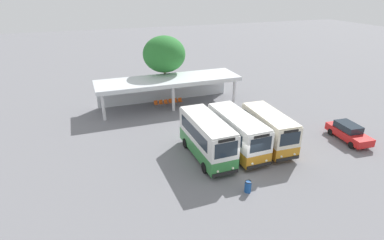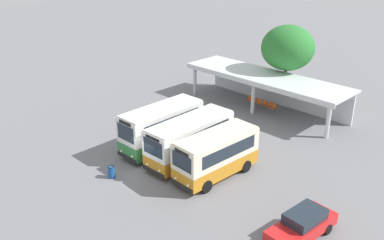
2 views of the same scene
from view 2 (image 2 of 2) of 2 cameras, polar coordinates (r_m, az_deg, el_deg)
ground_plane at (r=30.76m, az=-6.24°, el=-7.00°), size 180.00×180.00×0.00m
city_bus_nearest_orange at (r=33.10m, az=-4.13°, el=-0.84°), size 2.52×7.27×3.54m
city_bus_second_in_row at (r=31.28m, az=-0.26°, el=-2.48°), size 2.58×7.54×3.34m
city_bus_middle_cream at (r=29.25m, az=3.34°, el=-4.56°), size 2.57×6.63×3.25m
parked_car_flank at (r=24.86m, az=14.80°, el=-13.62°), size 2.10×4.68×1.62m
terminal_canopy at (r=42.13m, az=10.43°, el=5.12°), size 17.03×4.73×3.40m
waiting_chair_end_by_column at (r=43.15m, az=7.86°, el=2.83°), size 0.46×0.46×0.86m
waiting_chair_second_from_end at (r=42.79m, az=8.47°, el=2.61°), size 0.46×0.46×0.86m
waiting_chair_middle_seat at (r=42.41m, az=9.06°, el=2.38°), size 0.46×0.46×0.86m
waiting_chair_fourth_seat at (r=42.14m, az=9.77°, el=2.19°), size 0.46×0.46×0.86m
waiting_chair_fifth_seat at (r=41.82m, az=10.44°, el=1.98°), size 0.46×0.46×0.86m
waiting_chair_far_end_seat at (r=41.47m, az=11.08°, el=1.74°), size 0.46×0.46×0.86m
roadside_tree_behind_canopy at (r=42.95m, az=12.92°, el=9.56°), size 5.27×5.27×7.93m
litter_bin_apron at (r=30.18m, az=-10.92°, el=-6.95°), size 0.49×0.49×0.90m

